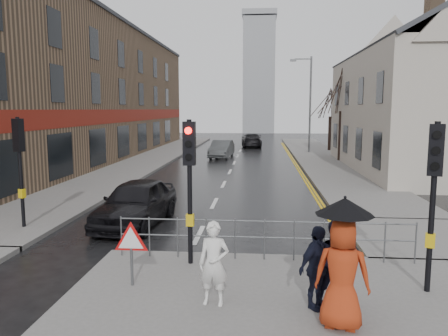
% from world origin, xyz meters
% --- Properties ---
extents(ground, '(120.00, 120.00, 0.00)m').
position_xyz_m(ground, '(0.00, 0.00, 0.00)').
color(ground, black).
rests_on(ground, ground).
extents(left_pavement, '(4.00, 44.00, 0.14)m').
position_xyz_m(left_pavement, '(-6.50, 23.00, 0.07)').
color(left_pavement, '#605E5B').
rests_on(left_pavement, ground).
extents(right_pavement, '(4.00, 40.00, 0.14)m').
position_xyz_m(right_pavement, '(6.50, 25.00, 0.07)').
color(right_pavement, '#605E5B').
rests_on(right_pavement, ground).
extents(pavement_bridge_right, '(4.00, 4.20, 0.14)m').
position_xyz_m(pavement_bridge_right, '(6.50, 3.00, 0.07)').
color(pavement_bridge_right, '#605E5B').
rests_on(pavement_bridge_right, ground).
extents(building_left_terrace, '(8.00, 42.00, 10.00)m').
position_xyz_m(building_left_terrace, '(-12.00, 22.00, 5.00)').
color(building_left_terrace, brown).
rests_on(building_left_terrace, ground).
extents(building_right_cream, '(9.00, 16.40, 10.10)m').
position_xyz_m(building_right_cream, '(12.00, 18.00, 4.78)').
color(building_right_cream, '#B3AA9C').
rests_on(building_right_cream, ground).
extents(church_tower, '(5.00, 5.00, 18.00)m').
position_xyz_m(church_tower, '(1.50, 62.00, 9.00)').
color(church_tower, '#919499').
rests_on(church_tower, ground).
extents(traffic_signal_near_left, '(0.28, 0.27, 3.40)m').
position_xyz_m(traffic_signal_near_left, '(0.20, 0.20, 2.46)').
color(traffic_signal_near_left, black).
rests_on(traffic_signal_near_left, near_pavement).
extents(traffic_signal_near_right, '(0.34, 0.33, 3.40)m').
position_xyz_m(traffic_signal_near_right, '(5.20, -1.00, 2.46)').
color(traffic_signal_near_right, black).
rests_on(traffic_signal_near_right, near_pavement).
extents(traffic_signal_far_left, '(0.34, 0.33, 3.40)m').
position_xyz_m(traffic_signal_far_left, '(-5.50, 3.00, 2.46)').
color(traffic_signal_far_left, black).
rests_on(traffic_signal_far_left, left_pavement).
extents(guard_railing_front, '(7.14, 0.04, 1.00)m').
position_xyz_m(guard_railing_front, '(1.95, 0.60, 0.86)').
color(guard_railing_front, '#595B5E').
rests_on(guard_railing_front, near_pavement).
extents(warning_sign, '(0.80, 0.07, 1.35)m').
position_xyz_m(warning_sign, '(-0.80, -1.21, 1.04)').
color(warning_sign, '#595B5E').
rests_on(warning_sign, near_pavement).
extents(street_lamp, '(1.83, 0.25, 8.00)m').
position_xyz_m(street_lamp, '(5.82, 28.00, 4.71)').
color(street_lamp, '#595B5E').
rests_on(street_lamp, right_pavement).
extents(tree_near, '(2.40, 2.40, 6.58)m').
position_xyz_m(tree_near, '(7.50, 22.00, 5.14)').
color(tree_near, '#2F201A').
rests_on(tree_near, right_pavement).
extents(tree_far, '(2.40, 2.40, 5.64)m').
position_xyz_m(tree_far, '(8.00, 30.00, 4.42)').
color(tree_far, '#2F201A').
rests_on(tree_far, right_pavement).
extents(pedestrian_a, '(0.62, 0.45, 1.58)m').
position_xyz_m(pedestrian_a, '(0.99, -1.94, 0.93)').
color(pedestrian_a, white).
rests_on(pedestrian_a, near_pavement).
extents(pedestrian_b, '(0.88, 0.73, 1.62)m').
position_xyz_m(pedestrian_b, '(3.26, -1.84, 0.95)').
color(pedestrian_b, black).
rests_on(pedestrian_b, near_pavement).
extents(pedestrian_with_umbrella, '(1.03, 0.96, 2.21)m').
position_xyz_m(pedestrian_with_umbrella, '(3.19, -2.65, 1.31)').
color(pedestrian_with_umbrella, '#AC3314').
rests_on(pedestrian_with_umbrella, near_pavement).
extents(pedestrian_d, '(0.91, 0.90, 1.54)m').
position_xyz_m(pedestrian_d, '(2.87, -1.94, 0.91)').
color(pedestrian_d, black).
rests_on(pedestrian_d, near_pavement).
extents(car_parked, '(2.17, 4.53, 1.49)m').
position_xyz_m(car_parked, '(-2.20, 4.00, 0.75)').
color(car_parked, black).
rests_on(car_parked, ground).
extents(car_mid, '(1.81, 4.25, 1.36)m').
position_xyz_m(car_mid, '(-1.19, 24.23, 0.68)').
color(car_mid, '#3F4243').
rests_on(car_mid, ground).
extents(car_far, '(2.23, 4.87, 1.38)m').
position_xyz_m(car_far, '(0.94, 34.24, 0.69)').
color(car_far, black).
rests_on(car_far, ground).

